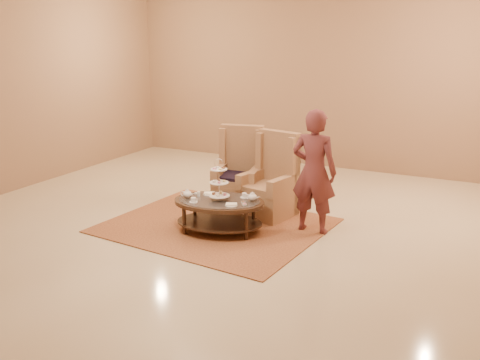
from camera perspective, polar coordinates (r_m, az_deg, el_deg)
The scene contains 8 objects.
ground at distance 7.16m, azimuth -1.77°, elevation -5.37°, with size 8.00×8.00×0.00m, color beige.
ceiling at distance 7.16m, azimuth -1.77°, elevation -5.37°, with size 8.00×8.00×0.02m, color white.
wall_back at distance 10.41m, azimuth 8.85°, elevation 10.93°, with size 8.00×0.04×3.50m, color #926D50.
rug at distance 7.32m, azimuth -2.58°, elevation -4.85°, with size 2.99×2.57×0.01m.
tea_table at distance 6.98m, azimuth -2.22°, elevation -2.77°, with size 1.35×1.07×1.00m.
armchair_left at distance 8.01m, azimuth -0.09°, elevation -0.00°, with size 0.78×0.80×1.21m.
armchair_right at distance 7.64m, azimuth 3.35°, elevation -0.86°, with size 0.77×0.79×1.20m.
person at distance 6.94m, azimuth 7.90°, elevation 0.88°, with size 0.60×0.39×1.63m.
Camera 1 is at (3.19, -5.88, 2.56)m, focal length 40.00 mm.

